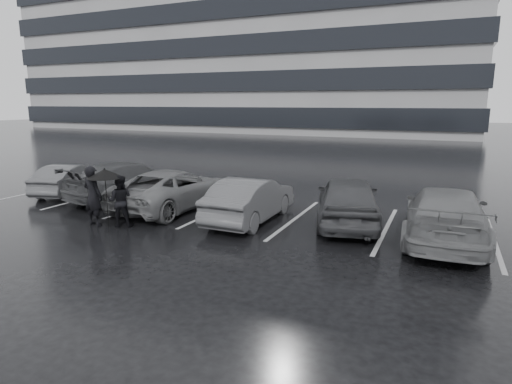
{
  "coord_description": "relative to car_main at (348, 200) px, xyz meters",
  "views": [
    {
      "loc": [
        4.8,
        -10.04,
        3.63
      ],
      "look_at": [
        -0.1,
        1.0,
        1.1
      ],
      "focal_mm": 30.0,
      "sensor_mm": 36.0,
      "label": 1
    }
  ],
  "objects": [
    {
      "name": "car_west_b",
      "position": [
        -5.99,
        -0.47,
        -0.06
      ],
      "size": [
        2.42,
        5.01,
        1.38
      ],
      "primitive_type": "imported",
      "rotation": [
        0.0,
        0.0,
        3.11
      ],
      "color": "#48484A",
      "rests_on": "ground"
    },
    {
      "name": "car_west_a",
      "position": [
        -2.85,
        -0.82,
        -0.07
      ],
      "size": [
        1.46,
        4.15,
        1.37
      ],
      "primitive_type": "imported",
      "rotation": [
        0.0,
        0.0,
        3.14
      ],
      "color": "#303033",
      "rests_on": "ground"
    },
    {
      "name": "stall_stripes",
      "position": [
        -3.03,
        -0.06,
        -0.75
      ],
      "size": [
        19.72,
        5.0,
        0.0
      ],
      "color": "#AAAAAD",
      "rests_on": "ground"
    },
    {
      "name": "pedestrian_left",
      "position": [
        -6.96,
        -3.17,
        0.15
      ],
      "size": [
        0.69,
        0.48,
        1.8
      ],
      "primitive_type": "imported",
      "rotation": [
        0.0,
        0.0,
        3.06
      ],
      "color": "black",
      "rests_on": "ground"
    },
    {
      "name": "ground",
      "position": [
        -2.23,
        -2.56,
        -0.75
      ],
      "size": [
        160.0,
        160.0,
        0.0
      ],
      "primitive_type": "plane",
      "color": "black",
      "rests_on": "ground"
    },
    {
      "name": "office_building",
      "position": [
        -24.23,
        45.44,
        13.59
      ],
      "size": [
        61.0,
        26.0,
        29.0
      ],
      "color": "gray",
      "rests_on": "ground"
    },
    {
      "name": "car_west_d",
      "position": [
        -11.23,
        -0.12,
        -0.14
      ],
      "size": [
        2.25,
        3.88,
        1.21
      ],
      "primitive_type": "imported",
      "rotation": [
        0.0,
        0.0,
        3.42
      ],
      "color": "#303033",
      "rests_on": "ground"
    },
    {
      "name": "car_west_c",
      "position": [
        -8.39,
        0.13,
        -0.03
      ],
      "size": [
        3.02,
        5.25,
        1.43
      ],
      "primitive_type": "imported",
      "rotation": [
        0.0,
        0.0,
        2.93
      ],
      "color": "black",
      "rests_on": "ground"
    },
    {
      "name": "car_main",
      "position": [
        0.0,
        0.0,
        0.0
      ],
      "size": [
        2.78,
        4.69,
        1.5
      ],
      "primitive_type": "imported",
      "rotation": [
        0.0,
        0.0,
        3.39
      ],
      "color": "black",
      "rests_on": "ground"
    },
    {
      "name": "pedestrian_right",
      "position": [
        -6.13,
        -2.94,
        0.02
      ],
      "size": [
        0.92,
        0.84,
        1.54
      ],
      "primitive_type": "imported",
      "rotation": [
        0.0,
        0.0,
        3.56
      ],
      "color": "black",
      "rests_on": "ground"
    },
    {
      "name": "umbrella",
      "position": [
        -6.51,
        -3.09,
        0.85
      ],
      "size": [
        1.03,
        1.03,
        1.75
      ],
      "color": "black",
      "rests_on": "ground"
    },
    {
      "name": "car_east",
      "position": [
        2.71,
        -0.56,
        -0.02
      ],
      "size": [
        2.18,
        5.06,
        1.45
      ],
      "primitive_type": "imported",
      "rotation": [
        0.0,
        0.0,
        3.17
      ],
      "color": "#48484A",
      "rests_on": "ground"
    }
  ]
}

